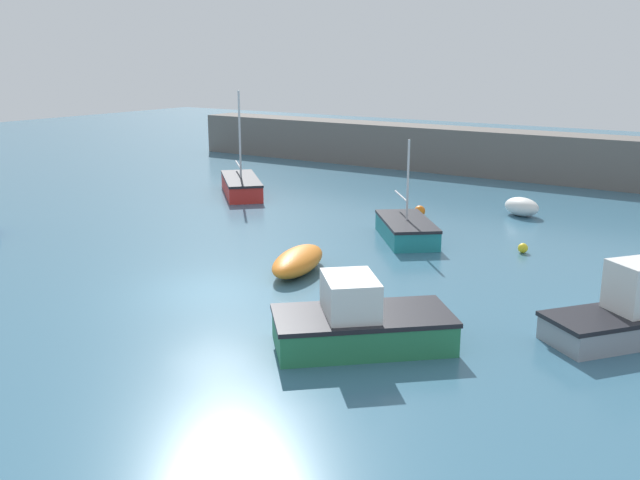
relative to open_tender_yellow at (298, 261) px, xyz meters
The scene contains 9 objects.
ground_plane 3.46m from the open_tender_yellow, 111.65° to the right, with size 120.00×120.00×0.20m, color #38667F.
harbor_breakwater 23.65m from the open_tender_yellow, 93.06° to the left, with size 46.86×2.84×2.82m, color #66605B.
open_tender_yellow is the anchor object (origin of this frame).
fishing_dinghy_green 13.61m from the open_tender_yellow, 75.45° to the left, with size 2.14×1.82×0.87m.
sailboat_twin_hulled 6.20m from the open_tender_yellow, 80.45° to the left, with size 4.08×4.35×4.10m.
sailboat_tall_mast 14.69m from the open_tender_yellow, 137.96° to the left, with size 5.14×5.05×5.53m.
cabin_cruiser_white 6.78m from the open_tender_yellow, 40.49° to the right, with size 4.86×4.74×1.90m.
mooring_buoy_yellow 8.87m from the open_tender_yellow, 50.47° to the left, with size 0.38×0.38×0.38m, color yellow.
mooring_buoy_orange 10.35m from the open_tender_yellow, 92.55° to the left, with size 0.52×0.52×0.52m, color orange.
Camera 1 is at (15.21, -16.00, 7.32)m, focal length 40.00 mm.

